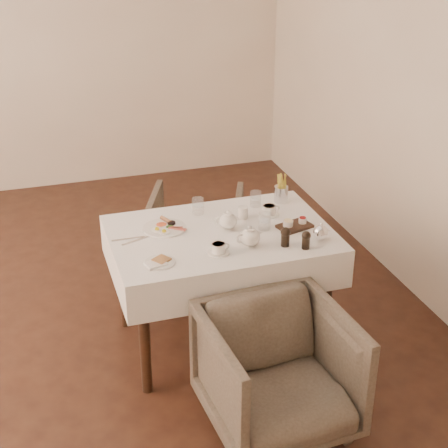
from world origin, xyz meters
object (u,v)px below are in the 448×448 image
breakfast_plate (165,227)px  teapot_centre (228,220)px  armchair_near (278,373)px  table (221,250)px  armchair_far (196,233)px

breakfast_plate → teapot_centre: bearing=-15.8°
armchair_near → breakfast_plate: breakfast_plate is taller
armchair_near → teapot_centre: 0.97m
table → teapot_centre: teapot_centre is taller
armchair_near → breakfast_plate: 1.10m
table → armchair_near: 0.86m
table → breakfast_plate: 0.36m
table → breakfast_plate: size_ratio=5.02×
table → teapot_centre: bearing=31.0°
armchair_near → breakfast_plate: size_ratio=2.86×
armchair_far → breakfast_plate: breakfast_plate is taller
table → teapot_centre: (0.05, 0.03, 0.18)m
table → breakfast_plate: bearing=154.4°
table → armchair_far: (0.09, 0.89, -0.33)m
teapot_centre → armchair_far: bearing=104.0°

